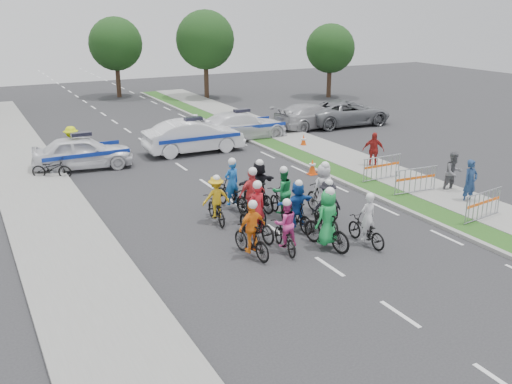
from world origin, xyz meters
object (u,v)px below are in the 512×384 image
rider_12 (231,192)px  barrier_1 (415,182)px  rider_7 (323,195)px  rider_8 (282,198)px  cone_0 (312,167)px  tree_4 (115,44)px  rider_3 (252,235)px  police_car_2 (242,126)px  rider_5 (297,209)px  rider_10 (216,204)px  spectator_0 (470,182)px  spectator_1 (453,173)px  parked_bike (52,168)px  police_car_0 (83,152)px  cone_1 (304,141)px  rider_6 (256,219)px  rider_9 (252,201)px  police_car_1 (194,136)px  marshal_hiviz (72,146)px  rider_0 (366,227)px  rider_11 (259,189)px  rider_2 (285,231)px  civilian_suv (347,113)px  tree_1 (205,40)px  tree_2 (330,49)px  spectator_2 (373,150)px  civilian_sedan (312,116)px  barrier_2 (382,169)px  rider_1 (327,225)px

rider_12 → barrier_1: rider_12 is taller
rider_7 → rider_8: size_ratio=1.07×
cone_0 → tree_4: size_ratio=0.11×
rider_3 → police_car_2: 15.65m
rider_12 → rider_5: bearing=97.8°
tree_4 → rider_10: bearing=-98.6°
spectator_0 → spectator_1: 1.31m
spectator_1 → parked_bike: 16.81m
police_car_0 → cone_1: size_ratio=6.39×
rider_6 → rider_9: bearing=-118.4°
rider_5 → rider_9: size_ratio=0.90×
police_car_1 → marshal_hiviz: (-5.92, 0.38, 0.10)m
rider_8 → cone_0: bearing=-130.8°
rider_0 → rider_11: rider_11 is taller
rider_2 → civilian_suv: bearing=-122.4°
police_car_2 → tree_1: 15.22m
rider_6 → spectator_0: 8.74m
rider_7 → tree_2: 27.61m
rider_0 → rider_6: size_ratio=0.87×
rider_11 → tree_2: tree_2 is taller
rider_5 → tree_4: size_ratio=0.28×
rider_2 → rider_6: (-0.32, 1.28, 0.01)m
spectator_1 → cone_1: size_ratio=2.40×
rider_0 → spectator_1: rider_0 is taller
rider_0 → police_car_2: rider_0 is taller
rider_12 → civilian_suv: rider_12 is taller
tree_1 → tree_4: 7.22m
cone_1 → rider_10: bearing=-137.6°
rider_5 → spectator_2: size_ratio=1.07×
tree_1 → cone_1: bearing=-96.3°
civilian_sedan → spectator_2: spectator_2 is taller
barrier_1 → police_car_0: bearing=136.8°
barrier_2 → parked_bike: size_ratio=1.16×
tree_4 → rider_9: bearing=-96.4°
spectator_2 → tree_4: (-4.75, 26.31, 3.35)m
rider_6 → tree_2: 30.05m
rider_1 → marshal_hiviz: size_ratio=1.09×
rider_5 → civilian_suv: 17.94m
rider_8 → spectator_1: rider_8 is taller
rider_7 → police_car_0: (-6.22, 10.27, -0.02)m
rider_0 → rider_6: (-2.82, 2.04, 0.07)m
police_car_1 → barrier_2: (5.14, -8.44, -0.27)m
tree_2 → police_car_0: bearing=-151.1°
marshal_hiviz → tree_2: size_ratio=0.32×
rider_6 → rider_10: (-0.55, 1.91, 0.03)m
civilian_suv → cone_0: civilian_suv is taller
rider_3 → cone_1: 13.95m
civilian_sedan → tree_2: bearing=-47.9°
spectator_0 → rider_0: bearing=-167.5°
police_car_1 → spectator_0: 13.68m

